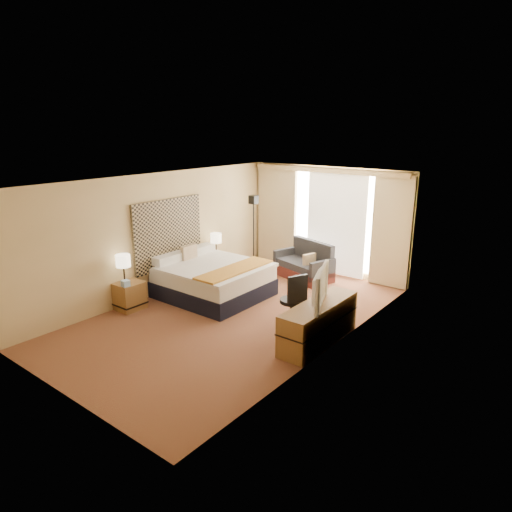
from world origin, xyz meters
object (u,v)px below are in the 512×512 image
Objects in this scene: nightstand_right at (216,266)px; nightstand_left at (130,296)px; lamp_right at (216,239)px; lamp_left at (123,261)px; floor_lamp at (254,219)px; television at (315,286)px; loveseat at (305,266)px; bed at (213,279)px; media_dresser at (319,323)px; desk_chair at (293,303)px.

nightstand_left is at bearing -90.00° from nightstand_right.
lamp_left is at bearing -91.36° from lamp_right.
floor_lamp is (0.49, 3.35, 1.09)m from nightstand_left.
loveseat is at bearing 12.51° from television.
loveseat is 2.87× the size of lamp_right.
nightstand_left is 1.00× the size of nightstand_right.
nightstand_left is 0.51× the size of television.
nightstand_left is 1.76m from bed.
media_dresser is 1.77× the size of desk_chair.
nightstand_left is 3.30m from desk_chair.
floor_lamp is at bearing 164.91° from desk_chair.
media_dresser is 3.30× the size of lamp_right.
lamp_right is (-3.65, 1.43, 0.62)m from media_dresser.
floor_lamp reaches higher than nightstand_left.
loveseat reaches higher than nightstand_left.
television is (3.65, 0.97, 0.73)m from nightstand_left.
desk_chair is (2.22, -0.26, 0.08)m from bed.
lamp_left reaches higher than media_dresser.
media_dresser is 0.72m from desk_chair.
media_dresser is 1.15× the size of loveseat.
television is at bearing 16.02° from lamp_left.
lamp_right is at bearing -117.09° from floor_lamp.
loveseat is (1.71, 1.30, 0.02)m from nightstand_right.
media_dresser is 0.87× the size of bed.
nightstand_right is 1.01× the size of lamp_right.
lamp_right is 0.51× the size of television.
lamp_left is at bearing -90.20° from nightstand_right.
nightstand_left is at bearing -98.01° from loveseat.
loveseat is at bearing 37.20° from nightstand_right.
floor_lamp is (-1.21, -0.45, 1.07)m from loveseat.
bed is at bearing 63.45° from lamp_left.
bed is at bearing -49.36° from nightstand_right.
nightstand_left is 0.27× the size of bed.
nightstand_left is at bearing 82.88° from television.
loveseat is 1.54× the size of desk_chair.
media_dresser is at bearing -37.82° from loveseat.
lamp_left reaches higher than bed.
lamp_left reaches higher than lamp_right.
television reaches higher than loveseat.
media_dresser is 0.93× the size of floor_lamp.
loveseat is 1.68m from floor_lamp.
nightstand_right is 0.31× the size of media_dresser.
media_dresser is 4.07m from floor_lamp.
media_dresser is at bearing -54.21° from television.
lamp_left is 2.57m from lamp_right.
media_dresser is 3.06× the size of lamp_left.
desk_chair is at bearing 40.53° from television.
nightstand_left is 3.85m from media_dresser.
bed is 3.51× the size of lamp_left.
nightstand_right is 2.14m from loveseat.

